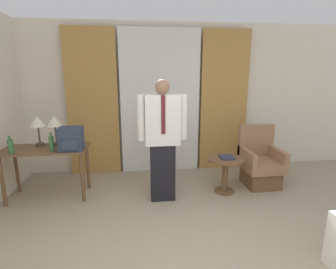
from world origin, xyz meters
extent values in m
cube|color=silver|center=(0.00, 3.19, 1.35)|extent=(10.00, 0.06, 2.70)
cube|color=white|center=(0.00, 3.06, 1.29)|extent=(1.43, 0.06, 2.58)
cube|color=#B28442|center=(-1.20, 3.06, 1.29)|extent=(0.89, 0.06, 2.58)
cube|color=#B28442|center=(1.20, 3.06, 1.29)|extent=(0.89, 0.06, 2.58)
cube|color=brown|center=(-1.77, 2.14, 0.74)|extent=(1.19, 0.57, 0.03)
cylinder|color=brown|center=(-2.30, 1.92, 0.36)|extent=(0.05, 0.05, 0.73)
cylinder|color=brown|center=(-1.23, 1.92, 0.36)|extent=(0.05, 0.05, 0.73)
cylinder|color=brown|center=(-2.30, 2.37, 0.36)|extent=(0.05, 0.05, 0.73)
cylinder|color=brown|center=(-1.23, 2.37, 0.36)|extent=(0.05, 0.05, 0.73)
cylinder|color=#4C4238|center=(-1.88, 2.30, 0.78)|extent=(0.11, 0.11, 0.04)
cylinder|color=#4C4238|center=(-1.88, 2.30, 0.93)|extent=(0.02, 0.02, 0.26)
cone|color=beige|center=(-1.88, 2.30, 1.13)|extent=(0.23, 0.23, 0.15)
cylinder|color=#4C4238|center=(-1.65, 2.30, 0.78)|extent=(0.11, 0.11, 0.04)
cylinder|color=#4C4238|center=(-1.65, 2.30, 0.93)|extent=(0.02, 0.02, 0.26)
cone|color=beige|center=(-1.65, 2.30, 1.13)|extent=(0.23, 0.23, 0.15)
cylinder|color=#336638|center=(-2.14, 1.95, 0.85)|extent=(0.07, 0.07, 0.19)
cylinder|color=#336638|center=(-2.14, 1.95, 0.97)|extent=(0.03, 0.03, 0.05)
cylinder|color=#336638|center=(-1.62, 1.98, 0.86)|extent=(0.07, 0.07, 0.21)
cylinder|color=#336638|center=(-1.62, 1.98, 1.00)|extent=(0.03, 0.03, 0.06)
cube|color=#2D384C|center=(-1.36, 2.01, 0.92)|extent=(0.32, 0.24, 0.33)
cube|color=#2D384C|center=(-1.36, 1.87, 0.87)|extent=(0.22, 0.03, 0.15)
cube|color=black|center=(-0.08, 1.86, 0.42)|extent=(0.35, 0.18, 0.84)
cube|color=white|center=(-0.08, 1.86, 1.19)|extent=(0.48, 0.22, 0.70)
cube|color=#5B1E23|center=(-0.08, 1.74, 1.28)|extent=(0.06, 0.01, 0.53)
cylinder|color=white|center=(-0.38, 1.86, 1.23)|extent=(0.11, 0.11, 0.63)
cylinder|color=white|center=(0.21, 1.86, 1.23)|extent=(0.11, 0.11, 0.63)
sphere|color=#936B51|center=(-0.08, 1.86, 1.64)|extent=(0.20, 0.20, 0.20)
cube|color=brown|center=(1.57, 2.13, 0.14)|extent=(0.51, 0.52, 0.28)
cube|color=#936B4C|center=(1.57, 2.13, 0.36)|extent=(0.59, 0.61, 0.16)
cube|color=#936B4C|center=(1.57, 2.40, 0.70)|extent=(0.59, 0.10, 0.53)
cube|color=#936B4C|center=(1.31, 2.13, 0.53)|extent=(0.08, 0.61, 0.18)
cube|color=#936B4C|center=(1.82, 2.13, 0.53)|extent=(0.08, 0.61, 0.18)
cylinder|color=brown|center=(0.90, 1.97, 0.01)|extent=(0.31, 0.31, 0.02)
cylinder|color=brown|center=(0.90, 1.97, 0.26)|extent=(0.09, 0.09, 0.53)
cylinder|color=brown|center=(0.90, 1.97, 0.54)|extent=(0.56, 0.56, 0.02)
cube|color=#2D334C|center=(0.91, 1.98, 0.57)|extent=(0.20, 0.21, 0.03)
camera|label=1|loc=(-0.45, -1.69, 1.84)|focal=28.00mm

